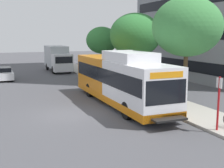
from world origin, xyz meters
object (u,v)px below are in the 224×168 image
(street_tree_near_stop, at_px, (187,27))
(street_tree_far_block, at_px, (102,40))
(parked_car_far_lane, at_px, (4,74))
(street_tree_mid_block, at_px, (135,35))
(transit_bus, at_px, (120,80))
(box_truck_background, at_px, (58,58))
(bus_stop_sign_pole, at_px, (219,99))

(street_tree_near_stop, distance_m, street_tree_far_block, 16.49)
(parked_car_far_lane, bearing_deg, street_tree_far_block, -2.27)
(parked_car_far_lane, bearing_deg, street_tree_mid_block, -39.48)
(street_tree_mid_block, xyz_separation_m, street_tree_far_block, (-0.02, 8.57, -0.60))
(street_tree_near_stop, distance_m, street_tree_mid_block, 7.90)
(transit_bus, xyz_separation_m, parked_car_far_lane, (-6.85, 14.97, -1.04))
(street_tree_mid_block, height_order, parked_car_far_lane, street_tree_mid_block)
(parked_car_far_lane, xyz_separation_m, box_truck_background, (6.89, 5.34, 1.08))
(street_tree_mid_block, relative_size, parked_car_far_lane, 1.44)
(street_tree_near_stop, height_order, street_tree_mid_block, street_tree_near_stop)
(street_tree_near_stop, bearing_deg, box_truck_background, 99.73)
(transit_bus, bearing_deg, parked_car_far_lane, 114.58)
(street_tree_near_stop, height_order, parked_car_far_lane, street_tree_near_stop)
(bus_stop_sign_pole, bearing_deg, transit_bus, 104.71)
(bus_stop_sign_pole, bearing_deg, street_tree_near_stop, 70.11)
(bus_stop_sign_pole, relative_size, parked_car_far_lane, 0.58)
(bus_stop_sign_pole, xyz_separation_m, box_truck_background, (-1.87, 27.59, 0.09))
(transit_bus, bearing_deg, street_tree_far_block, 74.37)
(bus_stop_sign_pole, distance_m, parked_car_far_lane, 23.93)
(transit_bus, distance_m, street_tree_near_stop, 5.54)
(bus_stop_sign_pole, height_order, street_tree_mid_block, street_tree_mid_block)
(transit_bus, distance_m, parked_car_far_lane, 16.49)
(street_tree_near_stop, bearing_deg, bus_stop_sign_pole, -109.89)
(street_tree_near_stop, relative_size, box_truck_background, 1.00)
(street_tree_near_stop, xyz_separation_m, street_tree_mid_block, (0.23, 7.88, -0.51))
(street_tree_far_block, bearing_deg, parked_car_far_lane, 177.73)
(street_tree_mid_block, bearing_deg, bus_stop_sign_pole, -99.30)
(street_tree_near_stop, xyz_separation_m, street_tree_far_block, (0.21, 16.45, -1.12))
(parked_car_far_lane, bearing_deg, box_truck_background, 37.75)
(transit_bus, distance_m, street_tree_far_block, 15.28)
(street_tree_far_block, xyz_separation_m, box_truck_background, (-4.02, 5.77, -2.33))
(bus_stop_sign_pole, bearing_deg, box_truck_background, 93.88)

